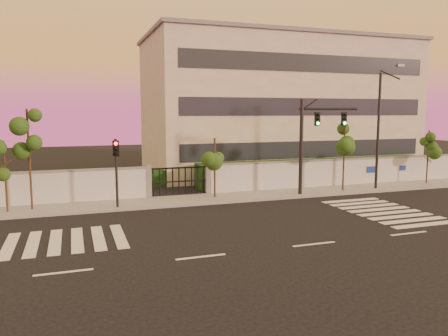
{
  "coord_description": "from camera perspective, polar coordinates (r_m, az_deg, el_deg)",
  "views": [
    {
      "loc": [
        -9.52,
        -15.7,
        5.58
      ],
      "look_at": [
        -1.96,
        6.0,
        2.62
      ],
      "focal_mm": 35.0,
      "sensor_mm": 36.0,
      "label": 1
    }
  ],
  "objects": [
    {
      "name": "street_tree_e",
      "position": [
        31.25,
        15.48,
        3.53
      ],
      "size": [
        1.46,
        1.16,
        4.96
      ],
      "color": "#382314",
      "rests_on": "ground"
    },
    {
      "name": "institutional_building",
      "position": [
        42.0,
        7.03,
        8.06
      ],
      "size": [
        24.4,
        12.4,
        12.25
      ],
      "color": "#B9B29D",
      "rests_on": "ground"
    },
    {
      "name": "sidewalk",
      "position": [
        28.42,
        0.75,
        -3.84
      ],
      "size": [
        60.0,
        3.0,
        0.15
      ],
      "primitive_type": "cube",
      "color": "gray",
      "rests_on": "ground"
    },
    {
      "name": "street_tree_c",
      "position": [
        26.44,
        -24.16,
        3.76
      ],
      "size": [
        1.47,
        1.17,
        5.76
      ],
      "color": "#382314",
      "rests_on": "ground"
    },
    {
      "name": "street_tree_f",
      "position": [
        36.72,
        25.15,
        2.76
      ],
      "size": [
        1.3,
        1.03,
        4.21
      ],
      "color": "#382314",
      "rests_on": "ground"
    },
    {
      "name": "traffic_signal_secondary",
      "position": [
        25.52,
        -13.89,
        0.38
      ],
      "size": [
        0.32,
        0.32,
        4.08
      ],
      "rotation": [
        0.0,
        0.0,
        0.22
      ],
      "color": "black",
      "rests_on": "ground"
    },
    {
      "name": "hedge_row",
      "position": [
        32.61,
        0.13,
        -1.07
      ],
      "size": [
        41.0,
        4.25,
        1.8
      ],
      "color": "#103710",
      "rests_on": "ground"
    },
    {
      "name": "traffic_signal_main",
      "position": [
        29.53,
        11.45,
        4.22
      ],
      "size": [
        4.0,
        1.2,
        6.41
      ],
      "rotation": [
        0.0,
        0.0,
        -0.27
      ],
      "color": "black",
      "rests_on": "ground"
    },
    {
      "name": "road_markings",
      "position": [
        21.74,
        2.91,
        -7.52
      ],
      "size": [
        57.0,
        7.62,
        0.02
      ],
      "color": "silver",
      "rests_on": "ground"
    },
    {
      "name": "perimeter_wall",
      "position": [
        29.67,
        -0.05,
        -1.41
      ],
      "size": [
        60.0,
        0.36,
        2.2
      ],
      "color": "silver",
      "rests_on": "ground"
    },
    {
      "name": "street_tree_b",
      "position": [
        26.43,
        -26.71,
        0.88
      ],
      "size": [
        1.32,
        1.05,
        4.04
      ],
      "color": "#382314",
      "rests_on": "ground"
    },
    {
      "name": "streetlight_east",
      "position": [
        32.56,
        19.72,
        5.33
      ],
      "size": [
        0.52,
        2.09,
        8.67
      ],
      "color": "black",
      "rests_on": "ground"
    },
    {
      "name": "ground",
      "position": [
        19.19,
        11.66,
        -9.73
      ],
      "size": [
        120.0,
        120.0,
        0.0
      ],
      "primitive_type": "plane",
      "color": "black",
      "rests_on": "ground"
    },
    {
      "name": "street_tree_d",
      "position": [
        27.76,
        -1.2,
        1.83
      ],
      "size": [
        1.51,
        1.2,
        3.96
      ],
      "color": "#382314",
      "rests_on": "ground"
    }
  ]
}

